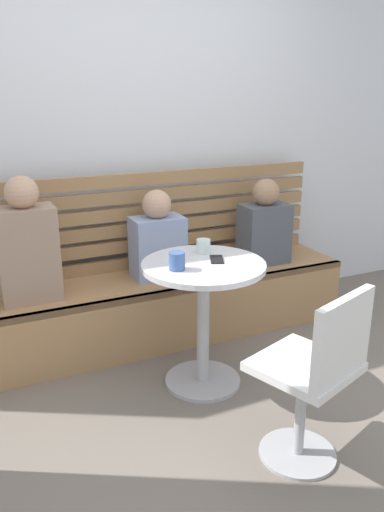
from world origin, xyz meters
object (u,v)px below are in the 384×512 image
Objects in this scene: person_child_middle at (264,227)px; cup_mug_blue at (177,261)px; white_chair at (316,373)px; person_adult at (27,246)px; person_child_left at (158,239)px; booth_bench at (156,308)px; cup_glass_short at (203,246)px; cafe_table at (203,301)px; phone_on_table at (217,259)px.

person_child_middle reaches higher than cup_mug_blue.
person_child_middle reaches higher than white_chair.
person_child_left is (0.83, 0.06, -0.08)m from person_adult.
booth_bench is 3.18× the size of white_chair.
person_adult reaches higher than cup_glass_short.
person_child_middle is 0.85m from cup_glass_short.
white_chair is (0.15, -0.81, -0.05)m from cafe_table.
person_child_middle is at bearing 32.84° from cup_glass_short.
white_chair is at bearing -79.60° from cafe_table.
cafe_table is at bearing -115.88° from cup_glass_short.
cup_mug_blue is (-0.14, -0.69, 0.57)m from booth_bench.
cup_glass_short is (0.12, -0.48, 0.56)m from booth_bench.
cup_glass_short reaches higher than phone_on_table.
phone_on_table is (0.12, -0.63, 0.52)m from booth_bench.
person_adult is (-0.98, 1.43, 0.31)m from white_chair.
person_child_middle is at bearing -115.27° from phone_on_table.
person_adult is 7.80× the size of cup_mug_blue.
cafe_table is 1.02m from person_child_middle.
person_child_left is at bearing 42.04° from booth_bench.
person_child_middle is at bearing 38.20° from cafe_table.
phone_on_table is (0.09, -0.66, 0.05)m from person_child_left.
cup_glass_short is (0.91, -0.46, 0.01)m from person_adult.
booth_bench is 33.75× the size of cup_glass_short.
person_child_middle is at bearing 34.46° from cup_mug_blue.
cafe_table is at bearing -89.74° from person_child_left.
white_chair reaches higher than cup_glass_short.
person_adult reaches higher than person_child_middle.
white_chair is (0.19, -1.46, 0.24)m from booth_bench.
person_child_middle is 7.60× the size of cup_glass_short.
phone_on_table is at bearing 11.54° from cup_mug_blue.
person_adult reaches higher than cup_mug_blue.
person_child_left is at bearing 175.93° from person_child_middle.
cafe_table is at bearing -141.80° from person_child_middle.
person_child_left is 0.96× the size of person_child_middle.
booth_bench is 28.42× the size of cup_mug_blue.
person_child_left is 7.31× the size of cup_glass_short.
person_child_left reaches higher than cafe_table.
cafe_table is 0.32m from cup_glass_short.
cafe_table is 1.22× the size of person_child_middle.
person_child_left is 0.67m from phone_on_table.
person_child_middle reaches higher than cup_glass_short.
person_adult is 1.02m from cup_glass_short.
cup_glass_short is 0.57× the size of phone_on_table.
person_child_middle is (0.83, -0.03, 0.49)m from booth_bench.
phone_on_table is at bearing -82.26° from person_child_left.
person_adult reaches higher than cafe_table.
person_child_left reaches higher than white_chair.
person_child_middle is 0.93m from phone_on_table.
person_adult is 1.27× the size of person_child_left.
cup_glass_short reaches higher than booth_bench.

